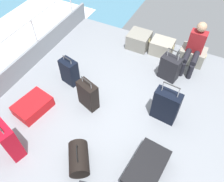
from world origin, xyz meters
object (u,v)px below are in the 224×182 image
object	(u,v)px
suitcase_5	(33,106)
duffel_bag	(79,158)
cargo_crate_0	(139,40)
suitcase_0	(166,106)
passenger_seated	(195,47)
suitcase_4	(146,168)
suitcase_2	(170,68)
suitcase_7	(88,95)
cargo_crate_2	(192,55)
suitcase_1	(70,72)
suitcase_6	(8,140)
cargo_crate_1	(162,47)

from	to	relation	value
suitcase_5	duffel_bag	world-z (taller)	duffel_bag
cargo_crate_0	suitcase_0	size ratio (longest dim) A/B	0.61
passenger_seated	suitcase_4	xyz separation A→B (m)	(0.02, -2.73, -0.40)
suitcase_0	suitcase_2	xyz separation A→B (m)	(-0.24, 1.04, -0.07)
cargo_crate_0	passenger_seated	world-z (taller)	passenger_seated
suitcase_5	cargo_crate_0	bearing A→B (deg)	68.90
cargo_crate_0	suitcase_7	world-z (taller)	suitcase_7
cargo_crate_2	duffel_bag	size ratio (longest dim) A/B	0.96
cargo_crate_0	cargo_crate_2	xyz separation A→B (m)	(1.29, 0.05, -0.01)
suitcase_2	duffel_bag	size ratio (longest dim) A/B	1.22
cargo_crate_0	suitcase_4	bearing A→B (deg)	-65.38
suitcase_0	passenger_seated	bearing A→B (deg)	87.42
passenger_seated	suitcase_4	size ratio (longest dim) A/B	1.23
cargo_crate_0	suitcase_5	size ratio (longest dim) A/B	0.74
cargo_crate_2	cargo_crate_0	bearing A→B (deg)	-177.99
cargo_crate_2	suitcase_7	bearing A→B (deg)	-123.86
suitcase_1	cargo_crate_2	bearing A→B (deg)	40.35
suitcase_6	suitcase_5	bearing A→B (deg)	108.17
suitcase_0	duffel_bag	world-z (taller)	suitcase_0
suitcase_0	suitcase_1	world-z (taller)	suitcase_0
cargo_crate_2	duffel_bag	xyz separation A→B (m)	(-0.98, -3.25, -0.01)
cargo_crate_1	suitcase_0	world-z (taller)	suitcase_0
cargo_crate_1	suitcase_1	bearing A→B (deg)	-128.39
cargo_crate_1	suitcase_4	bearing A→B (deg)	-75.72
cargo_crate_1	suitcase_6	world-z (taller)	suitcase_6
suitcase_4	duffel_bag	xyz separation A→B (m)	(-1.00, -0.34, 0.03)
cargo_crate_0	passenger_seated	distance (m)	1.34
cargo_crate_2	passenger_seated	distance (m)	0.40
suitcase_4	suitcase_7	bearing A→B (deg)	153.02
suitcase_1	cargo_crate_0	bearing A→B (deg)	64.82
suitcase_6	duffel_bag	distance (m)	1.14
cargo_crate_1	suitcase_0	xyz separation A→B (m)	(0.64, -1.76, 0.17)
passenger_seated	suitcase_5	size ratio (longest dim) A/B	1.43
suitcase_2	suitcase_5	bearing A→B (deg)	-135.29
suitcase_5	suitcase_6	xyz separation A→B (m)	(0.27, -0.82, 0.24)
suitcase_1	suitcase_6	xyz separation A→B (m)	(0.05, -1.77, 0.07)
suitcase_2	suitcase_7	world-z (taller)	suitcase_2
suitcase_6	duffel_bag	world-z (taller)	suitcase_6
cargo_crate_0	suitcase_2	xyz separation A→B (m)	(0.97, -0.70, 0.09)
cargo_crate_0	suitcase_0	distance (m)	2.13
suitcase_1	suitcase_5	distance (m)	0.99
cargo_crate_0	suitcase_1	distance (m)	1.93
cargo_crate_0	duffel_bag	distance (m)	3.22
suitcase_0	suitcase_2	bearing A→B (deg)	103.13
suitcase_1	suitcase_7	world-z (taller)	suitcase_7
cargo_crate_0	cargo_crate_2	size ratio (longest dim) A/B	0.92
suitcase_1	suitcase_6	world-z (taller)	suitcase_6
duffel_bag	suitcase_4	bearing A→B (deg)	18.81
passenger_seated	suitcase_6	xyz separation A→B (m)	(-2.06, -3.39, -0.18)
suitcase_0	suitcase_4	bearing A→B (deg)	-85.12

